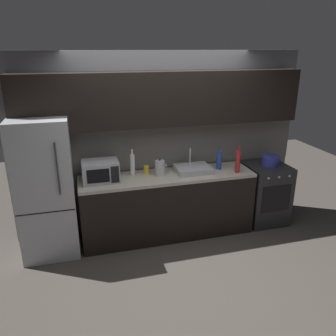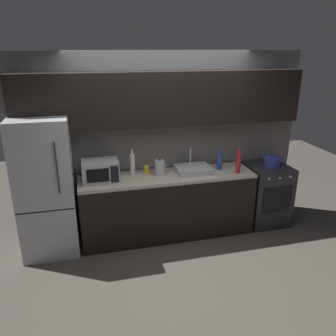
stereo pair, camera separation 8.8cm
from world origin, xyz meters
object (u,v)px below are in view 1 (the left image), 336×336
at_px(refrigerator, 46,188).
at_px(oven_range, 265,193).
at_px(wine_bottle_red, 238,161).
at_px(wine_bottle_white, 132,164).
at_px(cooking_pot, 271,160).
at_px(microwave, 101,171).
at_px(wine_bottle_blue, 219,160).
at_px(kettle, 160,168).
at_px(mug_yellow, 146,170).

distance_m(refrigerator, oven_range, 3.12).
height_order(refrigerator, wine_bottle_red, refrigerator).
xyz_separation_m(wine_bottle_white, cooking_pot, (2.02, -0.13, -0.08)).
bearing_deg(microwave, oven_range, -0.47).
bearing_deg(wine_bottle_red, cooking_pot, 14.65).
distance_m(oven_range, wine_bottle_red, 0.85).
relative_size(microwave, wine_bottle_blue, 1.44).
relative_size(kettle, wine_bottle_red, 0.60).
bearing_deg(wine_bottle_red, microwave, 174.48).
relative_size(wine_bottle_blue, wine_bottle_white, 0.89).
distance_m(kettle, mug_yellow, 0.20).
distance_m(mug_yellow, cooking_pot, 1.83).
bearing_deg(refrigerator, wine_bottle_blue, 0.92).
relative_size(wine_bottle_white, cooking_pot, 1.41).
bearing_deg(cooking_pot, microwave, 179.57).
height_order(microwave, wine_bottle_red, wine_bottle_red).
bearing_deg(wine_bottle_blue, cooking_pot, -2.65).
relative_size(wine_bottle_red, mug_yellow, 3.60).
bearing_deg(refrigerator, microwave, 1.55).
distance_m(wine_bottle_red, cooking_pot, 0.64).
bearing_deg(cooking_pot, wine_bottle_white, 176.34).
xyz_separation_m(kettle, wine_bottle_red, (1.05, -0.19, 0.06)).
distance_m(refrigerator, microwave, 0.70).
bearing_deg(refrigerator, cooking_pot, 0.00).
distance_m(refrigerator, wine_bottle_white, 1.13).
relative_size(oven_range, cooking_pot, 3.54).
xyz_separation_m(oven_range, mug_yellow, (-1.79, 0.14, 0.50)).
distance_m(microwave, wine_bottle_red, 1.85).
height_order(refrigerator, kettle, refrigerator).
relative_size(wine_bottle_blue, wine_bottle_red, 0.84).
relative_size(wine_bottle_white, wine_bottle_red, 0.95).
bearing_deg(wine_bottle_blue, refrigerator, -179.08).
bearing_deg(wine_bottle_blue, mug_yellow, 174.29).
bearing_deg(refrigerator, oven_range, -0.02).
bearing_deg(cooking_pot, wine_bottle_red, -165.35).
bearing_deg(microwave, wine_bottle_red, -5.52).
xyz_separation_m(microwave, cooking_pot, (2.45, -0.02, -0.06)).
height_order(wine_bottle_blue, cooking_pot, wine_bottle_blue).
bearing_deg(wine_bottle_white, oven_range, -3.78).
bearing_deg(mug_yellow, wine_bottle_blue, -5.71).
height_order(wine_bottle_white, cooking_pot, wine_bottle_white).
distance_m(microwave, wine_bottle_white, 0.45).
distance_m(refrigerator, wine_bottle_red, 2.53).
xyz_separation_m(refrigerator, wine_bottle_white, (1.11, 0.13, 0.17)).
height_order(oven_range, cooking_pot, cooking_pot).
bearing_deg(kettle, wine_bottle_white, 164.14).
bearing_deg(wine_bottle_white, kettle, -15.86).
bearing_deg(mug_yellow, cooking_pot, -4.37).
bearing_deg(wine_bottle_white, refrigerator, -173.36).
bearing_deg(cooking_pot, mug_yellow, 175.63).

